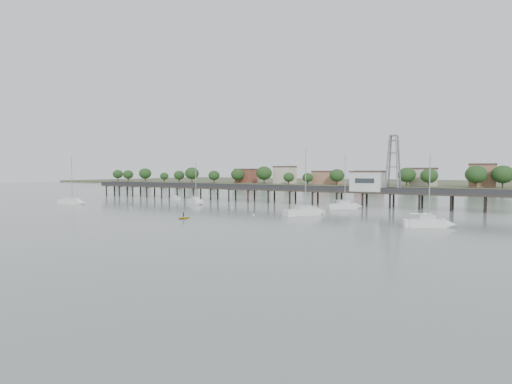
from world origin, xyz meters
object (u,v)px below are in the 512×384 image
sailboat_d (434,223)px  white_tender (175,198)px  sailboat_a (75,202)px  lattice_tower (393,164)px  sailboat_f (348,206)px  sailboat_b (197,202)px  sailboat_c (310,212)px  yellow_dinghy (183,219)px  pier (282,190)px

sailboat_d → white_tender: bearing=136.1°
sailboat_a → white_tender: (11.97, 27.99, -0.15)m
lattice_tower → sailboat_d: 38.22m
white_tender → sailboat_d: bearing=3.5°
sailboat_d → sailboat_f: sailboat_f is taller
sailboat_b → sailboat_f: bearing=40.8°
sailboat_f → sailboat_c: bearing=-143.3°
lattice_tower → sailboat_b: 53.24m
lattice_tower → sailboat_a: (-78.57, -34.27, -10.46)m
sailboat_c → yellow_dinghy: 26.69m
sailboat_f → white_tender: bearing=131.8°
white_tender → yellow_dinghy: white_tender is taller
sailboat_f → lattice_tower: bearing=-3.9°
lattice_tower → white_tender: size_ratio=3.55×
sailboat_b → sailboat_f: 41.57m
pier → lattice_tower: bearing=0.0°
pier → sailboat_d: bearing=-36.1°
sailboat_d → sailboat_b: sailboat_d is taller
sailboat_c → sailboat_f: size_ratio=1.08×
sailboat_a → sailboat_f: sailboat_f is taller
sailboat_a → white_tender: 30.44m
pier → lattice_tower: 32.34m
sailboat_d → yellow_dinghy: 45.68m
lattice_tower → sailboat_c: bearing=-112.6°
sailboat_c → sailboat_b: sailboat_c is taller
sailboat_d → yellow_dinghy: bearing=170.1°
pier → sailboat_c: size_ratio=9.83×
sailboat_a → yellow_dinghy: 50.53m
lattice_tower → pier: bearing=-180.0°
sailboat_b → lattice_tower: bearing=47.5°
sailboat_c → sailboat_f: (2.21, 18.37, 0.00)m
yellow_dinghy → sailboat_d: bearing=24.1°
pier → white_tender: 35.81m
lattice_tower → white_tender: bearing=-174.6°
sailboat_c → yellow_dinghy: sailboat_c is taller
lattice_tower → yellow_dinghy: bearing=-122.7°
sailboat_c → pier: bearing=70.1°
sailboat_d → white_tender: 85.78m
sailboat_a → white_tender: sailboat_a is taller
yellow_dinghy → sailboat_a: bearing=175.5°
pier → sailboat_a: bearing=-143.9°
pier → sailboat_f: bearing=-19.6°
pier → sailboat_c: (20.49, -26.43, -3.16)m
sailboat_c → sailboat_a: (-67.55, -7.83, 0.01)m
sailboat_a → sailboat_c: bearing=-0.4°
lattice_tower → sailboat_c: 30.49m
lattice_tower → sailboat_a: lattice_tower is taller
sailboat_c → yellow_dinghy: (-18.36, -19.36, -0.63)m
sailboat_c → sailboat_d: sailboat_c is taller
sailboat_b → pier: bearing=71.7°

